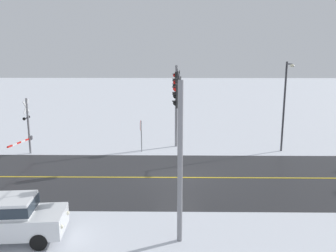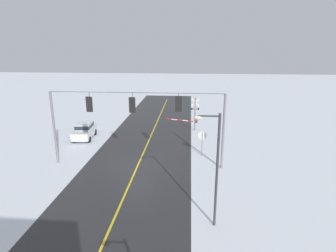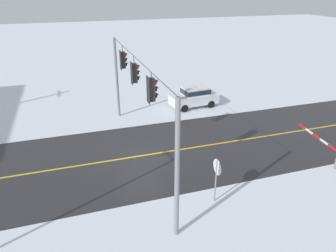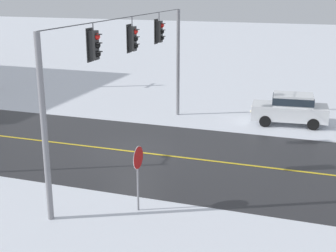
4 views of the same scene
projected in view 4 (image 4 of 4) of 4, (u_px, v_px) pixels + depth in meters
The scene contains 6 objects.
ground_plane at pixel (133, 152), 22.24m from camera, with size 160.00×160.00×0.00m, color silver.
road_asphalt at pixel (24, 139), 24.10m from camera, with size 9.00×80.00×0.01m, color #28282B.
lane_centre_line at pixel (24, 139), 24.10m from camera, with size 0.14×72.00×0.01m, color gold.
signal_span at pixel (132, 62), 21.12m from camera, with size 14.20×0.47×6.22m.
stop_sign at pixel (138, 164), 16.00m from camera, with size 0.80×0.09×2.35m.
parked_car_white at pixel (291, 108), 26.32m from camera, with size 2.13×4.32×1.74m.
Camera 4 is at (-19.30, -8.35, 7.55)m, focal length 50.60 mm.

